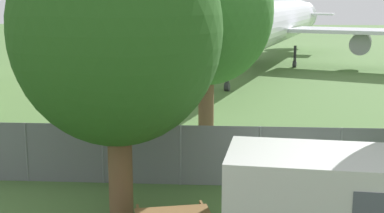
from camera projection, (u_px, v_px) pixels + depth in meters
perimeter_fence at (103, 154)px, 17.44m from camera, size 56.07×0.07×1.99m
airplane at (266, 24)px, 45.93m from camera, size 37.14×45.18×11.64m
portable_cabin at (331, 202)px, 12.77m from camera, size 5.22×3.06×2.39m
tree_left_of_cabin at (117, 31)px, 13.72m from camera, size 5.49×5.49×8.19m
tree_behind_benches at (207, 13)px, 18.66m from camera, size 4.68×4.68×8.09m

